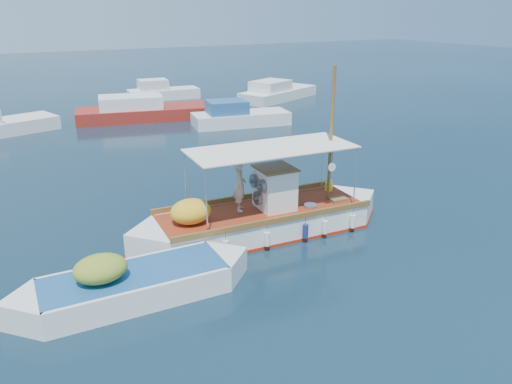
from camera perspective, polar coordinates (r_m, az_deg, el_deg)
ground at (r=16.29m, az=2.64°, el=-5.26°), size 160.00×160.00×0.00m
fishing_caique at (r=16.42m, az=0.56°, el=-3.13°), size 9.00×2.91×5.50m
dinghy at (r=13.36m, az=-13.91°, el=-10.44°), size 6.41×1.93×1.56m
bg_boat_n at (r=34.45m, az=-12.06°, el=8.97°), size 10.37×4.81×1.80m
bg_boat_ne at (r=31.86m, az=-2.06°, el=8.50°), size 6.33×3.23×1.80m
bg_boat_e at (r=41.15m, az=2.39°, el=11.20°), size 7.91×5.39×1.80m
bg_boat_far_n at (r=42.08m, az=-10.74°, el=11.07°), size 5.78×2.52×1.80m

